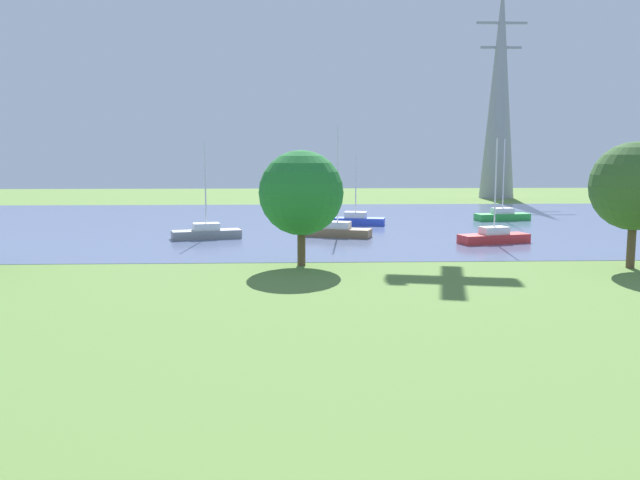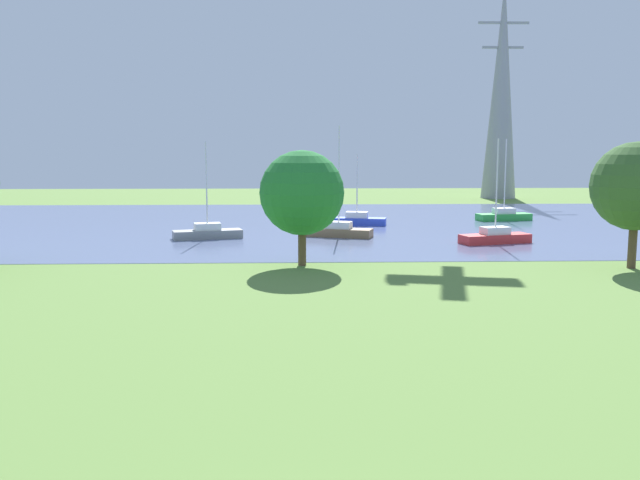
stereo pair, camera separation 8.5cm
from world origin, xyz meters
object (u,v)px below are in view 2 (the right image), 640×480
Objects in this scene: sailboat_green at (504,215)px; tree_west_near at (302,193)px; sailboat_brown at (339,230)px; sailboat_blue at (357,220)px; sailboat_red at (495,237)px; sailboat_gray at (208,232)px; tree_mid_shore at (636,186)px; electricity_pylon at (501,90)px.

sailboat_green reaches higher than tree_west_near.
sailboat_green is 0.90× the size of sailboat_brown.
sailboat_red is at bearing -53.79° from sailboat_blue.
sailboat_green reaches higher than sailboat_red.
sailboat_red is 1.03× the size of sailboat_gray.
sailboat_red is 15.36m from sailboat_green.
sailboat_green is at bearing 24.87° from sailboat_gray.
sailboat_brown is (-15.34, -10.79, 0.01)m from sailboat_green.
tree_mid_shore is (12.77, -21.12, 3.90)m from sailboat_blue.
sailboat_green is at bearing 51.50° from tree_west_near.
sailboat_gray is at bearing -129.58° from electricity_pylon.
tree_west_near is (-4.75, -19.59, 3.50)m from sailboat_blue.
sailboat_blue is 0.87× the size of sailboat_gray.
sailboat_red reaches higher than tree_west_near.
sailboat_brown is 1.18× the size of tree_mid_shore.
sailboat_blue is at bearing 126.21° from sailboat_red.
sailboat_red is at bearing 114.56° from tree_mid_shore.
sailboat_brown is 1.16× the size of sailboat_gray.
sailboat_brown is (-10.30, 3.71, 0.01)m from sailboat_red.
sailboat_green is 27.20m from sailboat_gray.
sailboat_blue is 20.45m from tree_west_near.
sailboat_blue is at bearing -166.65° from sailboat_green.
electricity_pylon is at bearing 80.92° from tree_mid_shore.
sailboat_red reaches higher than sailboat_gray.
sailboat_gray is 1.02× the size of tree_mid_shore.
sailboat_red is at bearing 32.28° from tree_west_near.
sailboat_red is 0.25× the size of electricity_pylon.
sailboat_blue is 0.21× the size of electricity_pylon.
tree_west_near is (-13.05, -8.25, 3.48)m from sailboat_red.
tree_west_near is at bearing -103.64° from sailboat_blue.
tree_mid_shore is (4.47, -9.78, 3.89)m from sailboat_red.
sailboat_red is 0.98× the size of sailboat_green.
electricity_pylon reaches higher than sailboat_blue.
sailboat_red is at bearing -109.18° from sailboat_green.
tree_west_near is 57.60m from electricity_pylon.
sailboat_blue is 0.88× the size of tree_mid_shore.
sailboat_gray is at bearing 120.16° from tree_west_near.
sailboat_gray is at bearing 171.12° from sailboat_red.
sailboat_red is at bearing -19.82° from sailboat_brown.
sailboat_blue is at bearing 76.36° from tree_west_near.
sailboat_brown is 0.29× the size of electricity_pylon.
sailboat_red reaches higher than tree_mid_shore.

